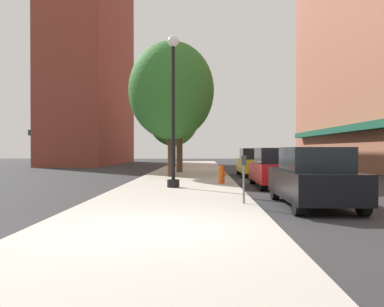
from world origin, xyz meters
TOP-DOWN VIEW (x-y plane):
  - ground_plane at (4.00, 18.00)m, footprint 90.00×90.00m
  - sidewalk_slab at (0.00, 19.00)m, footprint 4.80×50.00m
  - building_far_background at (-11.01, 37.00)m, footprint 6.80×18.00m
  - lamppost at (-0.22, 8.52)m, footprint 0.48×0.48m
  - fire_hydrant at (1.75, 10.41)m, footprint 0.33×0.26m
  - parking_meter_near at (2.05, 3.76)m, footprint 0.14×0.09m
  - tree_near at (-0.59, 19.34)m, footprint 3.88×3.88m
  - tree_mid at (-1.59, 27.92)m, footprint 4.44×4.44m
  - tree_far at (-0.77, 14.83)m, footprint 4.61×4.61m
  - car_black at (4.00, 3.96)m, footprint 1.80×4.30m
  - car_red at (4.00, 9.89)m, footprint 1.80×4.30m
  - car_yellow at (4.00, 17.23)m, footprint 1.80×4.30m

SIDE VIEW (x-z plane):
  - ground_plane at x=4.00m, z-range 0.00..0.00m
  - sidewalk_slab at x=0.00m, z-range 0.00..0.12m
  - fire_hydrant at x=1.75m, z-range 0.12..0.91m
  - car_black at x=4.00m, z-range -0.02..1.64m
  - car_red at x=4.00m, z-range -0.02..1.64m
  - car_yellow at x=4.00m, z-range -0.02..1.64m
  - parking_meter_near at x=2.05m, z-range 0.29..1.60m
  - lamppost at x=-0.22m, z-range 0.25..6.15m
  - tree_mid at x=-1.59m, z-range 0.99..7.85m
  - tree_far at x=-0.77m, z-range 1.11..8.43m
  - tree_near at x=-0.59m, z-range 1.43..8.57m
  - building_far_background at x=-11.01m, z-range -0.02..20.79m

